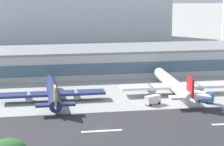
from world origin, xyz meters
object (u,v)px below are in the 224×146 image
object	(u,v)px
distant_hotel_block	(67,11)
service_box_truck_0	(153,100)
airliner_red_tail_gate_2	(175,86)
service_fuel_truck_1	(202,96)
airliner_gold_tail_gate_1	(53,93)
terminal_building	(93,61)

from	to	relation	value
distant_hotel_block	service_box_truck_0	distance (m)	182.47
airliner_red_tail_gate_2	service_fuel_truck_1	world-z (taller)	airliner_red_tail_gate_2
service_fuel_truck_1	airliner_gold_tail_gate_1	bearing A→B (deg)	-135.14
terminal_building	airliner_gold_tail_gate_1	bearing A→B (deg)	-113.52
terminal_building	service_box_truck_0	distance (m)	58.91
terminal_building	service_fuel_truck_1	distance (m)	65.01
distant_hotel_block	airliner_gold_tail_gate_1	size ratio (longest dim) A/B	3.25
airliner_gold_tail_gate_1	service_box_truck_0	size ratio (longest dim) A/B	7.11
airliner_gold_tail_gate_1	airliner_red_tail_gate_2	bearing A→B (deg)	-87.31
service_fuel_truck_1	terminal_building	bearing A→B (deg)	173.97
distant_hotel_block	service_fuel_truck_1	world-z (taller)	distant_hotel_block
distant_hotel_block	service_box_truck_0	world-z (taller)	distant_hotel_block
terminal_building	service_box_truck_0	bearing A→B (deg)	-76.82
terminal_building	service_fuel_truck_1	size ratio (longest dim) A/B	24.98
airliner_gold_tail_gate_1	service_fuel_truck_1	distance (m)	53.22
terminal_building	distant_hotel_block	world-z (taller)	distant_hotel_block
airliner_gold_tail_gate_1	service_box_truck_0	bearing A→B (deg)	-106.17
distant_hotel_block	airliner_gold_tail_gate_1	bearing A→B (deg)	-95.91
terminal_building	service_box_truck_0	world-z (taller)	terminal_building
terminal_building	airliner_red_tail_gate_2	xyz separation A→B (m)	(25.17, -45.13, -2.56)
terminal_building	service_box_truck_0	xyz separation A→B (m)	(13.40, -57.22, -4.19)
distant_hotel_block	airliner_red_tail_gate_2	world-z (taller)	distant_hotel_block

